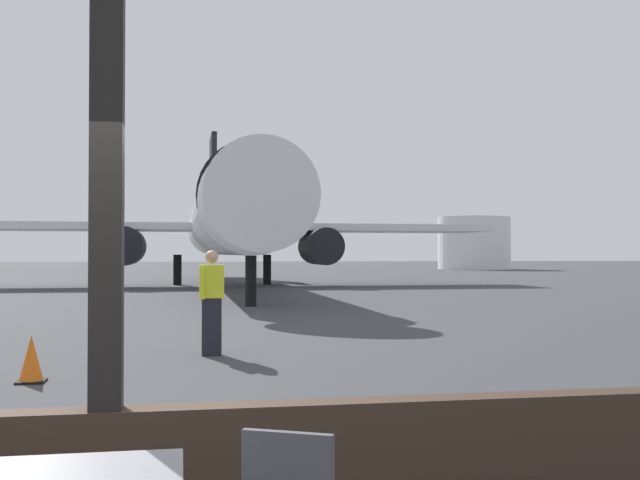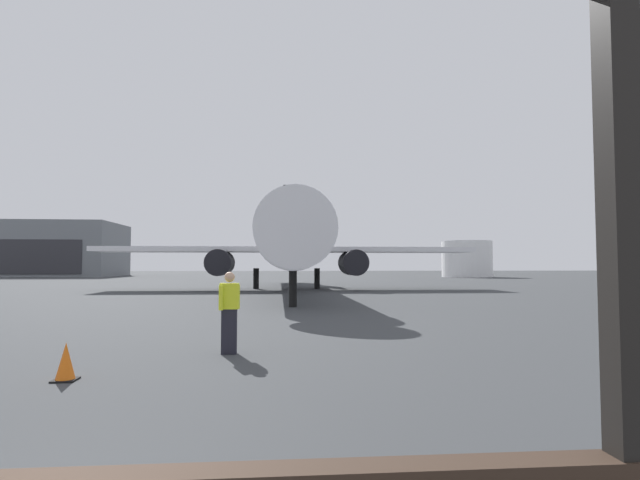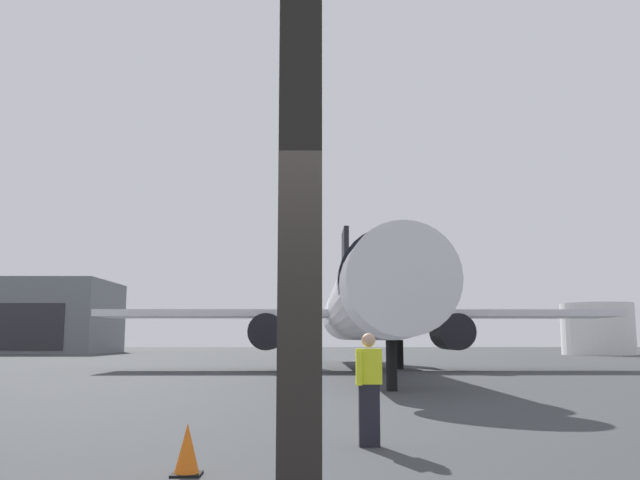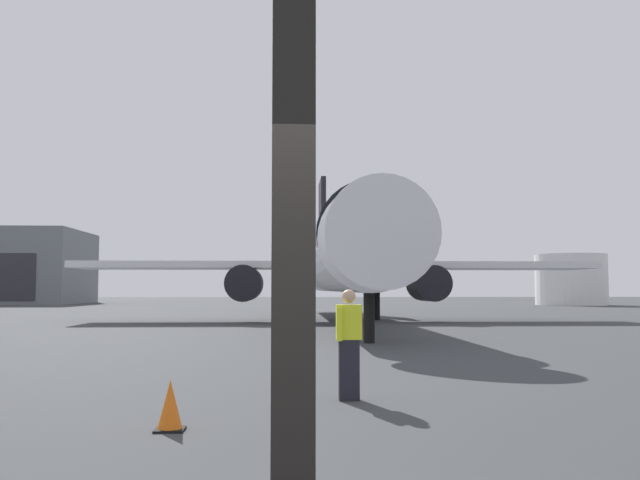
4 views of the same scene
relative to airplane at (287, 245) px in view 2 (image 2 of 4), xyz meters
The scene contains 6 objects.
ground_plane 7.68m from the airplane, 112.39° to the left, with size 220.00×220.00×0.00m, color #383A3D.
airplane is the anchor object (origin of this frame).
ground_crew_worker 25.99m from the airplane, 93.73° to the right, with size 0.41×0.44×1.74m.
traffic_cone 28.51m from the airplane, 98.33° to the right, with size 0.36×0.36×0.62m.
distant_hangar 61.52m from the airplane, 127.20° to the left, with size 18.95×15.08×8.82m.
fuel_storage_tank 47.46m from the airplane, 53.10° to the left, with size 7.65×7.65×5.54m, color white.
Camera 2 is at (1.99, -2.93, 1.89)m, focal length 27.73 mm.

